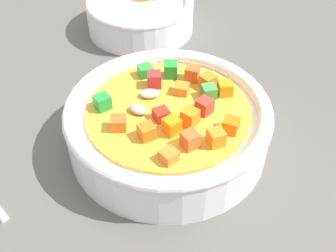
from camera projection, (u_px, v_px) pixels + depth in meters
The scene contains 4 objects.
ground_plane at pixel (168, 151), 42.60cm from camera, with size 140.00×140.00×2.00cm, color #565451.
soup_bowl_main at pixel (168, 123), 40.01cm from camera, with size 19.37×19.37×5.98cm.
spoon at pixel (2, 215), 35.20cm from camera, with size 23.30×9.96×0.85cm.
side_bowl_small at pixel (140, 13), 56.80cm from camera, with size 14.40×14.40×5.06cm.
Camera 1 is at (13.36, -26.36, 29.79)cm, focal length 45.11 mm.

